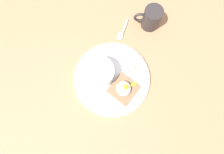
{
  "coord_description": "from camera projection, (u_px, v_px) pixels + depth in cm",
  "views": [
    {
      "loc": [
        -14.58,
        -2.78,
        67.93
      ],
      "look_at": [
        0.0,
        0.0,
        5.0
      ],
      "focal_mm": 28.0,
      "sensor_mm": 36.0,
      "label": 1
    }
  ],
  "objects": [
    {
      "name": "banana_slice_front",
      "position": [
        133.0,
        74.0,
        0.66
      ],
      "size": [
        4.33,
        4.27,
        1.49
      ],
      "color": "beige",
      "rests_on": "plate"
    },
    {
      "name": "banana_slice_right",
      "position": [
        139.0,
        69.0,
        0.67
      ],
      "size": [
        3.85,
        3.8,
        1.63
      ],
      "color": "beige",
      "rests_on": "plate"
    },
    {
      "name": "oatmeal_bowl",
      "position": [
        99.0,
        72.0,
        0.64
      ],
      "size": [
        11.31,
        11.31,
        6.2
      ],
      "color": "white",
      "rests_on": "plate"
    },
    {
      "name": "toast_slice",
      "position": [
        123.0,
        89.0,
        0.65
      ],
      "size": [
        12.58,
        12.58,
        1.15
      ],
      "color": "#806245",
      "rests_on": "plate"
    },
    {
      "name": "poached_egg",
      "position": [
        124.0,
        88.0,
        0.63
      ],
      "size": [
        6.51,
        7.46,
        3.22
      ],
      "color": "white",
      "rests_on": "toast_slice"
    },
    {
      "name": "banana_slice_left",
      "position": [
        125.0,
        69.0,
        0.67
      ],
      "size": [
        4.03,
        4.02,
        1.35
      ],
      "color": "beige",
      "rests_on": "plate"
    },
    {
      "name": "ground_plane",
      "position": [
        112.0,
        79.0,
        0.69
      ],
      "size": [
        120.0,
        120.0,
        2.0
      ],
      "primitive_type": "cube",
      "color": "#A07550",
      "rests_on": "ground"
    },
    {
      "name": "spoon",
      "position": [
        123.0,
        32.0,
        0.72
      ],
      "size": [
        10.62,
        3.24,
        0.8
      ],
      "color": "silver",
      "rests_on": "ground_plane"
    },
    {
      "name": "banana_slice_back",
      "position": [
        131.0,
        66.0,
        0.67
      ],
      "size": [
        4.92,
        4.89,
        1.8
      ],
      "color": "#F6EABB",
      "rests_on": "plate"
    },
    {
      "name": "plate",
      "position": [
        112.0,
        78.0,
        0.67
      ],
      "size": [
        29.17,
        29.17,
        1.6
      ],
      "color": "white",
      "rests_on": "ground_plane"
    },
    {
      "name": "coffee_mug",
      "position": [
        151.0,
        18.0,
        0.68
      ],
      "size": [
        7.19,
        10.72,
        9.35
      ],
      "color": "#2E292A",
      "rests_on": "ground_plane"
    }
  ]
}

